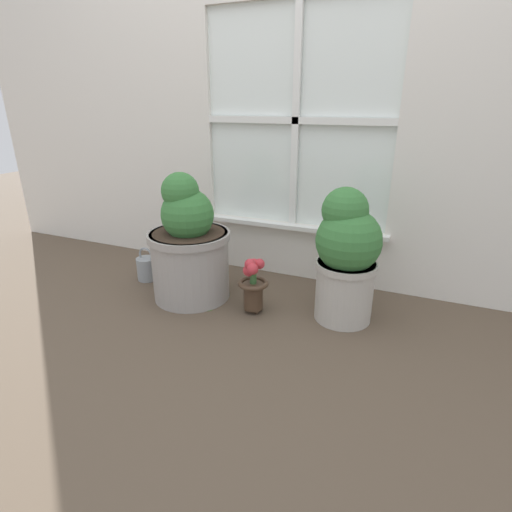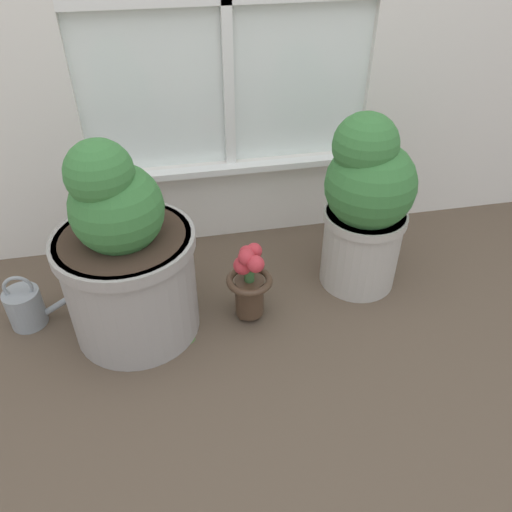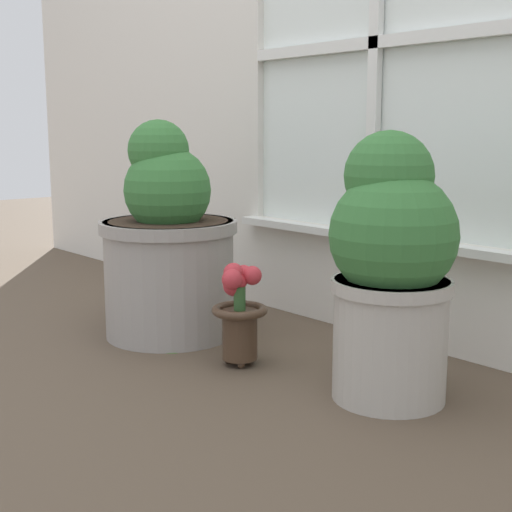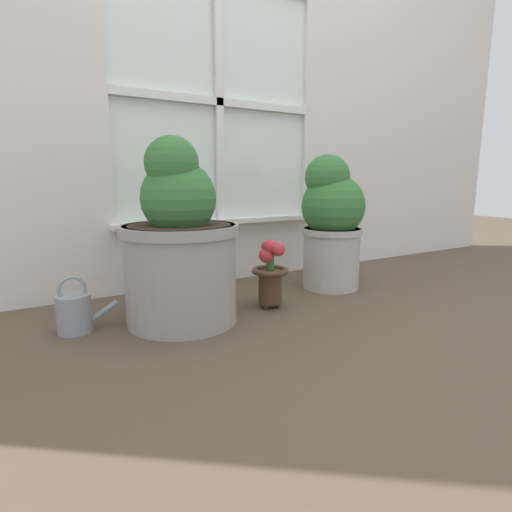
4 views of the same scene
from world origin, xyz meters
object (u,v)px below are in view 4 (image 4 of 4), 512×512
at_px(potted_plant_right, 331,221).
at_px(watering_can, 75,312).
at_px(flower_vase, 270,272).
at_px(potted_plant_left, 180,247).

relative_size(potted_plant_right, watering_can, 3.06).
bearing_deg(flower_vase, watering_can, 171.40).
bearing_deg(potted_plant_left, potted_plant_right, 6.42).
xyz_separation_m(flower_vase, watering_can, (-0.72, 0.11, -0.08)).
distance_m(potted_plant_left, watering_can, 0.42).
xyz_separation_m(potted_plant_left, watering_can, (-0.35, 0.08, -0.21)).
bearing_deg(flower_vase, potted_plant_right, 15.22).
relative_size(potted_plant_left, flower_vase, 2.35).
bearing_deg(potted_plant_right, potted_plant_left, -173.58).
bearing_deg(potted_plant_right, flower_vase, -164.78).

